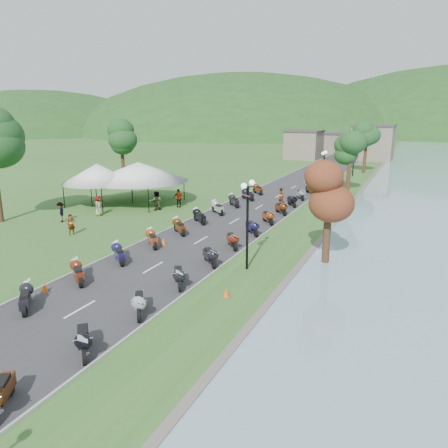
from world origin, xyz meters
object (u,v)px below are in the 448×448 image
at_px(pedestrian_b, 158,210).
at_px(pedestrian_c, 62,222).
at_px(vendor_tent_main, 139,183).
at_px(pedestrian_a, 72,235).

bearing_deg(pedestrian_b, pedestrian_c, 41.45).
xyz_separation_m(vendor_tent_main, pedestrian_b, (3.19, -1.80, -2.00)).
bearing_deg(pedestrian_a, pedestrian_b, 20.90).
bearing_deg(pedestrian_c, pedestrian_b, 97.93).
height_order(pedestrian_b, pedestrian_c, pedestrian_b).
relative_size(pedestrian_b, pedestrian_c, 1.01).
height_order(vendor_tent_main, pedestrian_b, vendor_tent_main).
xyz_separation_m(pedestrian_a, pedestrian_c, (-3.50, 2.57, 0.00)).
height_order(pedestrian_a, pedestrian_b, pedestrian_b).
distance_m(vendor_tent_main, pedestrian_a, 11.84).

